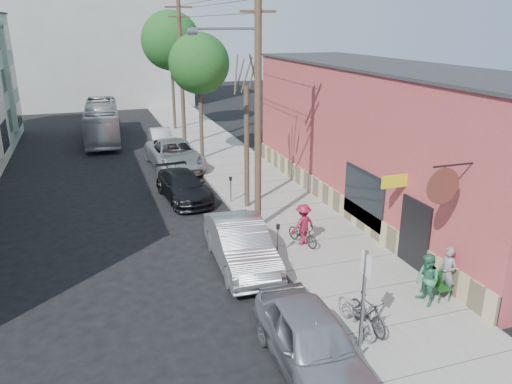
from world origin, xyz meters
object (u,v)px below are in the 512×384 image
object	(u,v)px
tree_leafy_mid	(199,64)
patron_green	(427,280)
patron_grey	(447,272)
utility_pole_near	(257,102)
cyclist	(303,224)
car_0	(311,341)
patio_chair_a	(432,279)
sign_post	(364,290)
parked_bike_b	(356,313)
tree_bare	(247,148)
car_2	(183,186)
parking_meter_near	(278,235)
parked_bike_a	(368,313)
car_4	(161,139)
parking_meter_far	(231,185)
bus	(102,122)
tree_leafy_far	(171,41)
car_3	(174,155)
patio_chair_b	(441,287)
car_1	(241,245)

from	to	relation	value
tree_leafy_mid	patron_green	size ratio (longest dim) A/B	4.74
patron_grey	utility_pole_near	bearing A→B (deg)	-163.14
cyclist	car_0	bearing A→B (deg)	51.90
patio_chair_a	sign_post	bearing A→B (deg)	-173.57
cyclist	parked_bike_b	size ratio (longest dim) A/B	0.85
tree_bare	car_2	xyz separation A→B (m)	(-2.59, 2.24, -2.25)
parking_meter_near	parked_bike_a	size ratio (longest dim) A/B	0.74
car_4	parking_meter_far	bearing A→B (deg)	-81.91
parking_meter_far	bus	world-z (taller)	bus
parking_meter_near	tree_bare	distance (m)	5.81
patron_green	cyclist	world-z (taller)	cyclist
tree_bare	car_0	distance (m)	11.89
tree_bare	tree_leafy_far	world-z (taller)	tree_leafy_far
tree_leafy_far	patron_green	world-z (taller)	tree_leafy_far
parking_meter_far	patron_grey	xyz separation A→B (m)	(3.95, -10.69, 0.00)
parking_meter_far	tree_leafy_far	world-z (taller)	tree_leafy_far
sign_post	patron_grey	world-z (taller)	sign_post
tree_leafy_mid	car_4	bearing A→B (deg)	115.59
parked_bike_b	sign_post	bearing A→B (deg)	-110.77
car_3	tree_leafy_mid	bearing A→B (deg)	30.51
parking_meter_near	car_3	bearing A→B (deg)	96.11
patio_chair_b	car_1	distance (m)	6.79
patio_chair_a	car_1	distance (m)	6.51
parking_meter_near	car_0	world-z (taller)	car_0
tree_bare	bus	world-z (taller)	tree_bare
utility_pole_near	cyclist	bearing A→B (deg)	-62.49
tree_bare	car_2	bearing A→B (deg)	139.20
tree_bare	car_0	size ratio (longest dim) A/B	1.17
cyclist	parking_meter_near	bearing A→B (deg)	10.59
patio_chair_b	car_1	xyz separation A→B (m)	(-5.13, 4.45, 0.25)
utility_pole_near	patio_chair_b	size ratio (longest dim) A/B	11.36
sign_post	patron_green	bearing A→B (deg)	22.48
parking_meter_far	cyclist	size ratio (longest dim) A/B	0.76
sign_post	car_0	size ratio (longest dim) A/B	0.59
patio_chair_a	car_0	size ratio (longest dim) A/B	0.18
tree_leafy_mid	car_0	size ratio (longest dim) A/B	1.62
sign_post	parking_meter_near	size ratio (longest dim) A/B	2.26
utility_pole_near	parked_bike_b	xyz separation A→B (m)	(0.24, -7.93, -4.75)
tree_leafy_far	parked_bike_a	distance (m)	30.74
patio_chair_a	patron_grey	size ratio (longest dim) A/B	0.53
sign_post	parked_bike_b	bearing A→B (deg)	69.55
patron_green	parked_bike_a	xyz separation A→B (m)	(-2.37, -0.58, -0.31)
car_0	car_2	bearing A→B (deg)	94.32
car_1	utility_pole_near	bearing A→B (deg)	64.07
sign_post	patron_grey	bearing A→B (deg)	20.34
car_4	bus	bearing A→B (deg)	135.09
parking_meter_near	parked_bike_a	bearing A→B (deg)	-82.30
bus	car_2	bearing A→B (deg)	-75.80
patio_chair_b	cyclist	distance (m)	5.72
parking_meter_near	car_1	world-z (taller)	car_1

